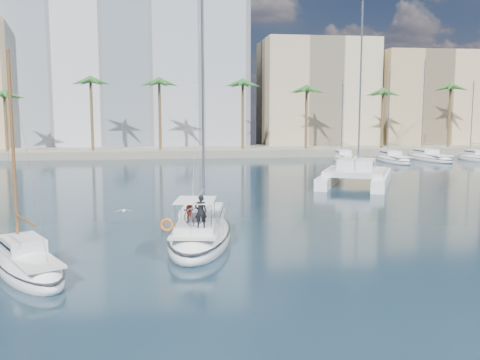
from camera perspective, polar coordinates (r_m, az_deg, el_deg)
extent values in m
plane|color=black|center=(28.69, 3.03, -7.20)|extent=(160.00, 160.00, 0.00)
cube|color=gray|center=(88.68, -4.26, 3.07)|extent=(120.00, 14.00, 1.20)
cube|color=silver|center=(100.74, -11.71, 11.08)|extent=(42.00, 16.00, 28.00)
cube|color=#CAB991|center=(101.04, 8.08, 8.87)|extent=(20.00, 14.00, 20.00)
cube|color=tan|center=(106.33, 18.91, 7.94)|extent=(18.00, 12.00, 18.00)
cylinder|color=brown|center=(84.46, -4.13, 6.02)|extent=(0.44, 0.44, 10.50)
sphere|color=#265E22|center=(84.50, -4.16, 9.58)|extent=(3.60, 3.60, 3.60)
cylinder|color=brown|center=(92.96, 17.40, 5.82)|extent=(0.44, 0.44, 10.50)
sphere|color=#265E22|center=(93.00, 17.52, 9.06)|extent=(3.60, 3.60, 3.60)
ellipsoid|color=white|center=(29.81, -4.24, -6.02)|extent=(4.89, 10.70, 2.14)
ellipsoid|color=black|center=(29.75, -4.25, -5.45)|extent=(4.93, 10.80, 0.18)
cube|color=silver|center=(29.44, -4.30, -4.58)|extent=(3.54, 8.00, 0.12)
cube|color=silver|center=(30.53, -4.08, -3.46)|extent=(2.72, 3.68, 0.60)
cube|color=black|center=(30.53, -4.08, -3.42)|extent=(2.67, 3.29, 0.14)
cylinder|color=#B7BABF|center=(31.18, -3.97, 8.70)|extent=(0.15, 0.15, 13.52)
cylinder|color=#B7BABF|center=(29.45, -4.27, -1.49)|extent=(0.77, 4.13, 0.11)
cube|color=silver|center=(27.47, -4.73, -4.94)|extent=(2.34, 2.86, 0.36)
cube|color=silver|center=(27.11, -4.78, -2.16)|extent=(2.34, 2.86, 0.04)
torus|color=silver|center=(26.37, -4.98, -3.98)|extent=(0.95, 0.21, 0.96)
torus|color=orange|center=(26.22, -7.82, -4.75)|extent=(0.65, 0.29, 0.64)
imported|color=black|center=(26.06, -4.21, -3.37)|extent=(0.61, 0.41, 1.63)
imported|color=maroon|center=(27.50, -5.46, -3.29)|extent=(0.64, 0.53, 1.19)
ellipsoid|color=white|center=(25.77, -21.66, -8.83)|extent=(5.49, 7.47, 1.71)
ellipsoid|color=black|center=(25.71, -21.68, -8.31)|extent=(5.55, 7.54, 0.18)
cube|color=silver|center=(25.47, -21.65, -7.51)|extent=(4.04, 5.56, 0.12)
cube|color=silver|center=(26.18, -22.16, -6.33)|extent=(2.49, 2.82, 0.60)
cube|color=black|center=(26.17, -22.16, -6.29)|extent=(2.37, 2.59, 0.14)
cylinder|color=brown|center=(26.37, -23.05, 2.95)|extent=(0.15, 0.15, 8.98)
cylinder|color=brown|center=(25.33, -21.93, -3.99)|extent=(1.51, 2.63, 0.11)
cube|color=white|center=(54.58, 9.66, 0.25)|extent=(6.45, 11.67, 1.10)
cube|color=white|center=(54.08, 14.89, 0.04)|extent=(6.45, 11.67, 1.10)
cube|color=silver|center=(53.57, 12.21, 0.86)|extent=(7.99, 8.56, 0.50)
cube|color=silver|center=(54.11, 12.30, 1.67)|extent=(4.68, 4.82, 1.00)
cube|color=black|center=(54.11, 12.30, 1.72)|extent=(4.48, 4.39, 0.18)
cylinder|color=#B7BABF|center=(55.77, 12.72, 9.80)|extent=(0.18, 0.18, 16.51)
ellipsoid|color=silver|center=(34.78, -12.28, -3.23)|extent=(0.23, 0.44, 0.21)
sphere|color=silver|center=(34.98, -12.25, -3.14)|extent=(0.11, 0.11, 0.11)
cube|color=gray|center=(34.80, -12.79, -3.19)|extent=(0.50, 0.18, 0.12)
cube|color=gray|center=(34.75, -11.77, -3.18)|extent=(0.50, 0.18, 0.12)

